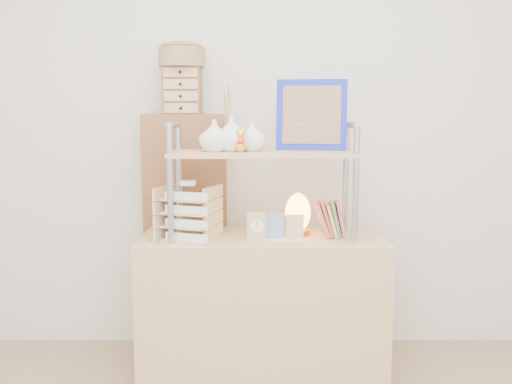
{
  "coord_description": "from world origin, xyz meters",
  "views": [
    {
      "loc": [
        -0.03,
        -1.56,
        1.36
      ],
      "look_at": [
        -0.03,
        1.2,
        0.97
      ],
      "focal_mm": 40.0,
      "sensor_mm": 36.0,
      "label": 1
    }
  ],
  "objects_px": {
    "cabinet": "(186,235)",
    "salt_lamp": "(298,213)",
    "letter_tray": "(189,216)",
    "desk": "(262,309)"
  },
  "relations": [
    {
      "from": "desk",
      "to": "cabinet",
      "type": "distance_m",
      "value": 0.64
    },
    {
      "from": "desk",
      "to": "salt_lamp",
      "type": "distance_m",
      "value": 0.52
    },
    {
      "from": "cabinet",
      "to": "salt_lamp",
      "type": "distance_m",
      "value": 0.71
    },
    {
      "from": "letter_tray",
      "to": "salt_lamp",
      "type": "distance_m",
      "value": 0.55
    },
    {
      "from": "cabinet",
      "to": "letter_tray",
      "type": "xyz_separation_m",
      "value": [
        0.07,
        -0.43,
        0.19
      ]
    },
    {
      "from": "cabinet",
      "to": "letter_tray",
      "type": "distance_m",
      "value": 0.47
    },
    {
      "from": "cabinet",
      "to": "letter_tray",
      "type": "relative_size",
      "value": 4.62
    },
    {
      "from": "cabinet",
      "to": "salt_lamp",
      "type": "xyz_separation_m",
      "value": [
        0.61,
        -0.32,
        0.18
      ]
    },
    {
      "from": "letter_tray",
      "to": "salt_lamp",
      "type": "height_order",
      "value": "letter_tray"
    },
    {
      "from": "desk",
      "to": "letter_tray",
      "type": "distance_m",
      "value": 0.61
    }
  ]
}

